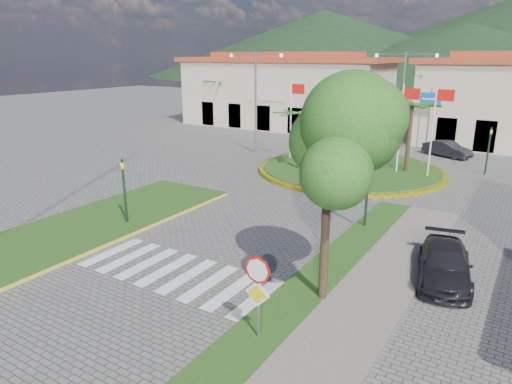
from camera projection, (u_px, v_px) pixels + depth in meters
The scene contains 22 objects.
ground at pixel (85, 324), 13.70m from camera, with size 160.00×160.00×0.00m, color #605E5B.
sidewalk_right at pixel (293, 353), 12.25m from camera, with size 4.00×28.00×0.15m, color gray.
verge_right at pixel (255, 338), 12.86m from camera, with size 1.60×28.00×0.18m, color #214513.
median_left at pixel (100, 221), 21.85m from camera, with size 5.00×14.00×0.18m, color #214513.
crosswalk at pixel (175, 272), 16.94m from camera, with size 8.00×3.00×0.01m, color silver.
roundabout_island at pixel (350, 169), 31.50m from camera, with size 12.70×12.70×6.00m.
stop_sign at pixel (258, 285), 12.29m from camera, with size 0.80×0.11×2.65m.
deciduous_tree at pixel (329, 146), 13.47m from camera, with size 3.60×3.60×6.80m.
traffic_light_left at pixel (124, 186), 21.06m from camera, with size 0.15×0.18×3.20m.
traffic_light_right at pixel (367, 189), 20.59m from camera, with size 0.15×0.18×3.20m.
traffic_light_far at pixel (489, 146), 30.17m from camera, with size 0.18×0.15×3.20m.
direction_sign_west at pixel (368, 106), 38.83m from camera, with size 1.60×0.14×5.20m.
direction_sign_east at pixel (430, 110), 36.29m from camera, with size 1.60×0.14×5.20m.
street_lamp_centre at pixel (402, 97), 36.24m from camera, with size 4.80×0.16×8.00m.
street_lamp_west at pixel (256, 97), 36.45m from camera, with size 4.80×0.16×8.00m.
building_left at pixel (284, 91), 50.52m from camera, with size 23.32×9.54×8.05m.
hill_far_west at pixel (323, 45), 152.07m from camera, with size 140.00×140.00×22.00m, color black.
hill_near_back at pixel (463, 54), 121.96m from camera, with size 110.00×110.00×16.00m, color black.
white_van at pixel (279, 121), 50.37m from camera, with size 2.26×4.90×1.36m, color silver.
car_dark_a at pixel (331, 137), 41.53m from camera, with size 1.41×3.51×1.20m, color black.
car_dark_b at pixel (447, 149), 35.99m from camera, with size 1.32×3.79×1.25m, color black.
car_side_right at pixel (445, 264), 16.22m from camera, with size 1.74×4.29×1.24m, color black.
Camera 1 is at (10.71, -7.42, 7.75)m, focal length 32.00 mm.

